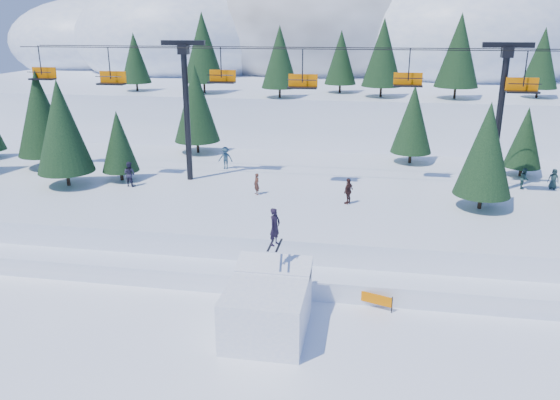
% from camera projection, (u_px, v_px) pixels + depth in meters
% --- Properties ---
extents(ground, '(160.00, 160.00, 0.00)m').
position_uv_depth(ground, '(256.00, 351.00, 24.40)').
color(ground, white).
rests_on(ground, ground).
extents(mid_shelf, '(70.00, 22.00, 2.50)m').
position_uv_depth(mid_shelf, '(306.00, 201.00, 40.87)').
color(mid_shelf, white).
rests_on(mid_shelf, ground).
extents(berm, '(70.00, 6.00, 1.10)m').
position_uv_depth(berm, '(285.00, 265.00, 31.72)').
color(berm, white).
rests_on(berm, ground).
extents(mountain_ridge, '(119.00, 60.48, 26.46)m').
position_uv_depth(mountain_ridge, '(318.00, 49.00, 90.93)').
color(mountain_ridge, white).
rests_on(mountain_ridge, ground).
extents(jump_kicker, '(3.67, 5.01, 5.72)m').
position_uv_depth(jump_kicker, '(267.00, 306.00, 25.53)').
color(jump_kicker, white).
rests_on(jump_kicker, ground).
extents(chairlift, '(47.13, 3.21, 10.28)m').
position_uv_depth(chairlift, '(314.00, 92.00, 38.32)').
color(chairlift, black).
rests_on(chairlift, mid_shelf).
extents(conifer_stand, '(59.90, 17.14, 9.00)m').
position_uv_depth(conifer_stand, '(310.00, 125.00, 39.69)').
color(conifer_stand, black).
rests_on(conifer_stand, mid_shelf).
extents(distant_skiers, '(31.39, 8.25, 1.84)m').
position_uv_depth(distant_skiers, '(289.00, 173.00, 40.49)').
color(distant_skiers, '#1E3235').
rests_on(distant_skiers, mid_shelf).
extents(banner_near, '(2.71, 0.96, 0.90)m').
position_uv_depth(banner_near, '(366.00, 297.00, 28.10)').
color(banner_near, black).
rests_on(banner_near, ground).
extents(banner_far, '(2.78, 0.72, 0.90)m').
position_uv_depth(banner_far, '(503.00, 295.00, 28.32)').
color(banner_far, black).
rests_on(banner_far, ground).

